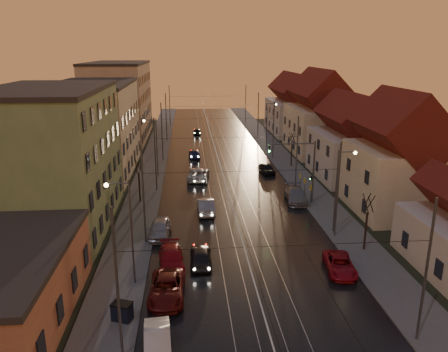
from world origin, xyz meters
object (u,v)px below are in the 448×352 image
object	(u,v)px
traffic_light_mast	(305,164)
parked_left_0	(157,343)
street_lamp_0	(127,223)
parked_left_3	(160,229)
parked_left_1	(167,288)
parked_right_1	(296,195)
parked_left_2	(171,258)
parked_right_0	(340,265)
street_lamp_1	(340,183)
parked_right_2	(267,168)
dumpster	(122,312)
street_lamp_3	(269,121)
driving_car_3	(194,154)
driving_car_2	(198,174)
street_lamp_2	(154,142)
driving_car_0	(201,256)
driving_car_1	(206,206)
driving_car_4	(197,131)

from	to	relation	value
traffic_light_mast	parked_left_0	size ratio (longest dim) A/B	1.69
street_lamp_0	parked_left_3	world-z (taller)	street_lamp_0
parked_left_1	parked_right_1	world-z (taller)	parked_right_1
parked_left_2	traffic_light_mast	bearing A→B (deg)	38.40
parked_left_2	parked_right_0	world-z (taller)	parked_left_2
parked_left_3	parked_right_1	xyz separation A→B (m)	(14.83, 8.44, -0.01)
parked_left_3	street_lamp_1	bearing A→B (deg)	1.26
parked_right_2	dumpster	world-z (taller)	parked_right_2
street_lamp_3	driving_car_3	bearing A→B (deg)	-157.74
street_lamp_3	driving_car_2	bearing A→B (deg)	-125.35
dumpster	parked_left_0	bearing A→B (deg)	-32.46
parked_right_0	parked_right_2	bearing A→B (deg)	98.61
street_lamp_0	driving_car_2	world-z (taller)	street_lamp_0
parked_left_2	parked_right_2	size ratio (longest dim) A/B	1.18
street_lamp_0	dumpster	size ratio (longest dim) A/B	6.67
street_lamp_1	traffic_light_mast	bearing A→B (deg)	97.91
driving_car_2	parked_right_0	size ratio (longest dim) A/B	1.26
parked_left_3	parked_right_0	bearing A→B (deg)	-26.17
parked_left_1	parked_right_0	world-z (taller)	parked_left_1
street_lamp_2	parked_right_2	distance (m)	15.89
driving_car_3	parked_left_2	bearing A→B (deg)	85.10
driving_car_0	parked_left_2	distance (m)	2.35
street_lamp_0	driving_car_1	size ratio (longest dim) A/B	1.67
parked_left_3	parked_right_1	bearing A→B (deg)	32.45
driving_car_0	parked_right_2	world-z (taller)	driving_car_0
parked_right_2	driving_car_3	bearing A→B (deg)	127.40
street_lamp_2	parked_right_2	xyz separation A→B (m)	(15.30, 0.83, -4.21)
parked_left_0	parked_left_2	bearing A→B (deg)	82.69
traffic_light_mast	driving_car_3	xyz separation A→B (m)	(-11.68, 22.77, -3.97)
street_lamp_1	driving_car_0	bearing A→B (deg)	-157.73
street_lamp_0	street_lamp_2	bearing A→B (deg)	90.00
driving_car_1	driving_car_4	xyz separation A→B (m)	(0.17, 44.32, -0.16)
street_lamp_1	parked_right_0	size ratio (longest dim) A/B	1.78
traffic_light_mast	dumpster	distance (m)	27.03
street_lamp_3	parked_left_2	xyz separation A→B (m)	(-15.30, -41.43, -4.20)
parked_right_0	street_lamp_3	bearing A→B (deg)	94.33
street_lamp_1	parked_left_3	bearing A→B (deg)	178.47
street_lamp_3	traffic_light_mast	xyz separation A→B (m)	(-1.11, -28.00, -0.29)
driving_car_2	parked_left_2	distance (m)	23.96
traffic_light_mast	parked_left_2	distance (m)	19.93
driving_car_2	parked_left_3	bearing A→B (deg)	83.54
parked_left_0	parked_right_2	distance (m)	38.89
driving_car_2	parked_left_0	size ratio (longest dim) A/B	1.33
street_lamp_0	street_lamp_1	world-z (taller)	same
driving_car_4	street_lamp_3	bearing A→B (deg)	129.63
street_lamp_0	street_lamp_2	world-z (taller)	same
dumpster	traffic_light_mast	bearing A→B (deg)	71.51
street_lamp_2	parked_left_1	size ratio (longest dim) A/B	1.55
street_lamp_0	driving_car_2	bearing A→B (deg)	77.80
driving_car_0	parked_right_2	distance (m)	28.00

